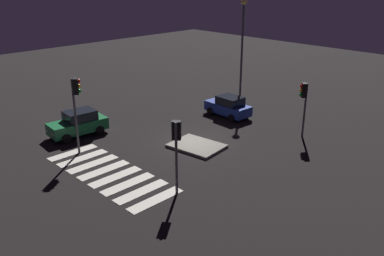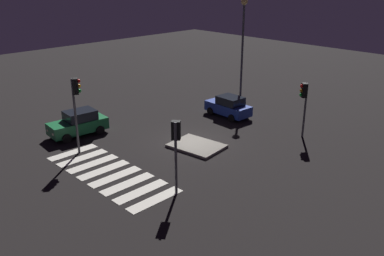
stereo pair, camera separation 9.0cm
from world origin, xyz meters
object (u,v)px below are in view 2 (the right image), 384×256
object	(u,v)px
traffic_island	(197,146)
traffic_light_south	(76,97)
street_lamp	(243,34)
car_green	(78,123)
traffic_light_east	(176,139)
traffic_light_north	(304,97)
car_blue	(229,106)

from	to	relation	value
traffic_island	traffic_light_south	world-z (taller)	traffic_light_south
traffic_island	street_lamp	size ratio (longest dim) A/B	0.41
traffic_island	traffic_light_south	xyz separation A→B (m)	(-4.52, -5.73, 3.52)
street_lamp	car_green	bearing A→B (deg)	-100.92
traffic_island	traffic_light_east	size ratio (longest dim) A/B	0.92
car_green	traffic_light_east	xyz separation A→B (m)	(10.61, -0.55, 2.10)
traffic_light_north	car_blue	bearing A→B (deg)	-50.35
car_green	traffic_light_south	world-z (taller)	traffic_light_south
car_green	traffic_light_east	size ratio (longest dim) A/B	1.05
traffic_light_south	traffic_light_east	world-z (taller)	traffic_light_south
traffic_island	traffic_light_south	size ratio (longest dim) A/B	0.75
car_green	street_lamp	size ratio (longest dim) A/B	0.47
traffic_island	car_green	xyz separation A→B (m)	(-7.26, -4.27, 0.76)
traffic_light_east	street_lamp	distance (m)	16.96
traffic_island	car_blue	xyz separation A→B (m)	(-2.59, 6.11, 0.71)
car_green	traffic_light_south	distance (m)	4.16
car_blue	traffic_light_north	world-z (taller)	traffic_light_north
street_lamp	traffic_light_south	bearing A→B (deg)	-89.98
traffic_light_north	car_green	bearing A→B (deg)	-8.59
traffic_island	traffic_light_north	xyz separation A→B (m)	(3.70, 6.37, 2.78)
traffic_light_east	traffic_light_north	size ratio (longest dim) A/B	1.03
car_green	car_blue	distance (m)	11.38
car_blue	traffic_island	bearing A→B (deg)	115.66
traffic_island	car_green	world-z (taller)	car_green
traffic_island	street_lamp	xyz separation A→B (m)	(-4.52, 9.93, 5.70)
traffic_island	traffic_light_east	bearing A→B (deg)	-55.21
traffic_light_east	traffic_light_south	bearing A→B (deg)	57.83
traffic_light_north	street_lamp	bearing A→B (deg)	-76.18
traffic_island	street_lamp	world-z (taller)	street_lamp
traffic_island	car_blue	size ratio (longest dim) A/B	0.94
traffic_island	traffic_light_north	bearing A→B (deg)	59.83
car_green	car_blue	bearing A→B (deg)	160.77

